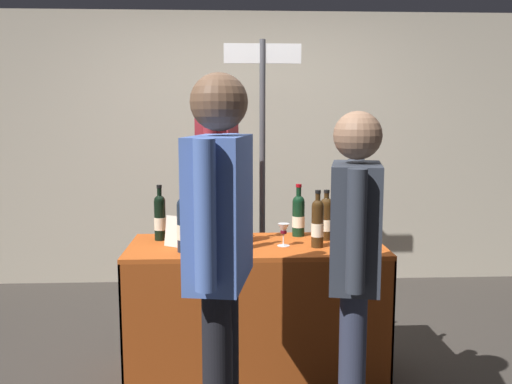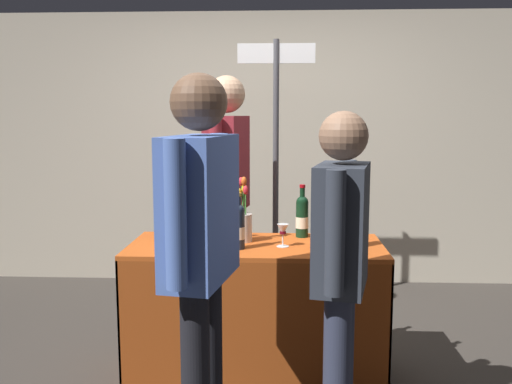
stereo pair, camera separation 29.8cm
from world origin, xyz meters
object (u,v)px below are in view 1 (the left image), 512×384
(vendor_presenter, at_px, (218,181))
(booth_signpost, at_px, (262,152))
(featured_wine_bottle, at_px, (349,220))
(flower_vase, at_px, (241,222))
(tasting_table, at_px, (256,289))
(taster_foreground_right, at_px, (355,254))
(display_bottle_0, at_px, (318,223))
(wine_glass_near_vendor, at_px, (284,230))

(vendor_presenter, xyz_separation_m, booth_signpost, (0.32, 0.42, 0.17))
(featured_wine_bottle, bearing_deg, flower_vase, 167.11)
(flower_vase, bearing_deg, featured_wine_bottle, -12.89)
(tasting_table, xyz_separation_m, featured_wine_bottle, (0.52, -0.07, 0.42))
(featured_wine_bottle, bearing_deg, vendor_presenter, 137.78)
(taster_foreground_right, bearing_deg, flower_vase, 45.07)
(featured_wine_bottle, height_order, vendor_presenter, vendor_presenter)
(tasting_table, distance_m, featured_wine_bottle, 0.67)
(vendor_presenter, bearing_deg, featured_wine_bottle, 57.09)
(display_bottle_0, relative_size, wine_glass_near_vendor, 2.51)
(flower_vase, distance_m, taster_foreground_right, 0.90)
(display_bottle_0, distance_m, vendor_presenter, 0.90)
(display_bottle_0, height_order, flower_vase, flower_vase)
(tasting_table, height_order, vendor_presenter, vendor_presenter)
(tasting_table, height_order, booth_signpost, booth_signpost)
(tasting_table, bearing_deg, featured_wine_bottle, -7.47)
(tasting_table, bearing_deg, booth_signpost, 84.58)
(tasting_table, bearing_deg, flower_vase, 139.68)
(display_bottle_0, bearing_deg, wine_glass_near_vendor, 169.29)
(tasting_table, distance_m, flower_vase, 0.40)
(flower_vase, bearing_deg, display_bottle_0, -20.04)
(tasting_table, bearing_deg, taster_foreground_right, -59.45)
(taster_foreground_right, bearing_deg, tasting_table, 42.85)
(vendor_presenter, bearing_deg, display_bottle_0, 48.51)
(featured_wine_bottle, xyz_separation_m, wine_glass_near_vendor, (-0.36, 0.02, -0.06))
(featured_wine_bottle, xyz_separation_m, display_bottle_0, (-0.18, -0.02, -0.01))
(wine_glass_near_vendor, bearing_deg, display_bottle_0, -10.71)
(display_bottle_0, distance_m, flower_vase, 0.45)
(booth_signpost, bearing_deg, taster_foreground_right, -79.73)
(display_bottle_0, distance_m, taster_foreground_right, 0.61)
(vendor_presenter, bearing_deg, tasting_table, 29.60)
(featured_wine_bottle, relative_size, taster_foreground_right, 0.23)
(featured_wine_bottle, height_order, flower_vase, flower_vase)
(featured_wine_bottle, height_order, display_bottle_0, featured_wine_bottle)
(tasting_table, bearing_deg, wine_glass_near_vendor, -17.70)
(taster_foreground_right, bearing_deg, wine_glass_near_vendor, 34.00)
(tasting_table, relative_size, display_bottle_0, 4.50)
(display_bottle_0, bearing_deg, featured_wine_bottle, 5.04)
(display_bottle_0, height_order, booth_signpost, booth_signpost)
(tasting_table, height_order, display_bottle_0, display_bottle_0)
(tasting_table, relative_size, booth_signpost, 0.70)
(wine_glass_near_vendor, bearing_deg, flower_vase, 153.26)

